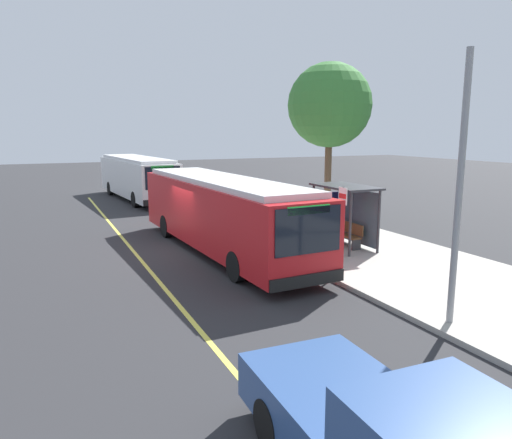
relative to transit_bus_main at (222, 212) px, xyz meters
name	(u,v)px	position (x,y,z in m)	size (l,w,h in m)	color
ground_plane	(192,249)	(-0.87, -1.01, -1.62)	(120.00, 120.00, 0.00)	#2B2B2D
sidewalk_curb	(318,235)	(-0.87, 4.99, -1.54)	(44.00, 6.40, 0.15)	#A8A399
lane_stripe_center	(137,255)	(-0.87, -3.21, -1.61)	(36.00, 0.14, 0.01)	#E0D64C
transit_bus_main	(222,212)	(0.00, 0.00, 0.00)	(12.33, 3.20, 2.95)	red
transit_bus_second	(137,176)	(-16.48, -0.11, 0.00)	(11.36, 3.49, 2.95)	white
bus_shelter	(346,203)	(1.67, 4.64, 0.30)	(2.90, 1.60, 2.48)	#333338
waiting_bench	(347,234)	(1.74, 4.72, -0.99)	(1.60, 0.48, 0.95)	brown
route_sign_post	(342,217)	(4.55, 2.50, 0.34)	(0.44, 0.08, 2.80)	#333338
pedestrian_commuter	(278,217)	(-0.48, 2.73, -0.50)	(0.24, 0.40, 1.69)	#282D47
street_tree_upstreet	(330,106)	(-4.11, 7.53, 4.41)	(4.35, 4.35, 8.07)	brown
utility_pole	(459,191)	(9.32, 2.39, 1.73)	(0.16, 0.16, 6.40)	gray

